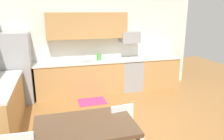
% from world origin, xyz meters
% --- Properties ---
extents(ground_plane, '(12.00, 12.00, 0.00)m').
position_xyz_m(ground_plane, '(0.00, 0.00, 0.00)').
color(ground_plane, '#9E6B38').
extents(wall_back, '(5.80, 0.10, 2.70)m').
position_xyz_m(wall_back, '(0.00, 2.65, 1.35)').
color(wall_back, silver).
rests_on(wall_back, ground).
extents(cabinet_run_back, '(2.38, 0.60, 0.90)m').
position_xyz_m(cabinet_run_back, '(-0.56, 2.30, 0.45)').
color(cabinet_run_back, tan).
rests_on(cabinet_run_back, ground).
extents(cabinet_run_back_right, '(1.17, 0.60, 0.90)m').
position_xyz_m(cabinet_run_back_right, '(1.82, 2.30, 0.45)').
color(cabinet_run_back_right, tan).
rests_on(cabinet_run_back_right, ground).
extents(cabinet_run_left, '(0.60, 2.00, 0.90)m').
position_xyz_m(cabinet_run_left, '(-2.30, 0.80, 0.45)').
color(cabinet_run_left, tan).
rests_on(cabinet_run_left, ground).
extents(countertop_back, '(4.80, 0.64, 0.04)m').
position_xyz_m(countertop_back, '(0.00, 2.30, 0.92)').
color(countertop_back, silver).
rests_on(countertop_back, cabinet_run_back).
extents(upper_cabinets_back, '(2.20, 0.34, 0.70)m').
position_xyz_m(upper_cabinets_back, '(-0.30, 2.43, 1.90)').
color(upper_cabinets_back, tan).
extents(refrigerator, '(0.76, 0.70, 1.78)m').
position_xyz_m(refrigerator, '(-2.18, 2.22, 0.89)').
color(refrigerator, '#9EA0A5').
rests_on(refrigerator, ground).
extents(oven_range, '(0.60, 0.60, 0.91)m').
position_xyz_m(oven_range, '(0.93, 2.30, 0.46)').
color(oven_range, '#999BA0').
rests_on(oven_range, ground).
extents(microwave, '(0.54, 0.36, 0.32)m').
position_xyz_m(microwave, '(0.93, 2.40, 1.55)').
color(microwave, '#9EA0A5').
extents(sink_basin, '(0.48, 0.40, 0.14)m').
position_xyz_m(sink_basin, '(-0.36, 2.30, 0.88)').
color(sink_basin, '#A5A8AD').
rests_on(sink_basin, countertop_back).
extents(sink_faucet, '(0.02, 0.02, 0.24)m').
position_xyz_m(sink_faucet, '(-0.36, 2.48, 1.04)').
color(sink_faucet, '#B2B5BA').
rests_on(sink_faucet, countertop_back).
extents(dining_table, '(1.40, 0.90, 0.76)m').
position_xyz_m(dining_table, '(-0.89, -0.81, 0.69)').
color(dining_table, brown).
rests_on(dining_table, ground).
extents(chair_near_table, '(0.44, 0.44, 0.85)m').
position_xyz_m(chair_near_table, '(-0.25, -0.66, 0.50)').
color(chair_near_table, white).
rests_on(chair_near_table, ground).
extents(floor_mat, '(0.70, 0.50, 0.01)m').
position_xyz_m(floor_mat, '(-0.36, 1.65, 0.01)').
color(floor_mat, '#CC3372').
rests_on(floor_mat, ground).
extents(kettle, '(0.14, 0.14, 0.20)m').
position_xyz_m(kettle, '(-0.00, 2.35, 1.02)').
color(kettle, '#4CA54C').
rests_on(kettle, countertop_back).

